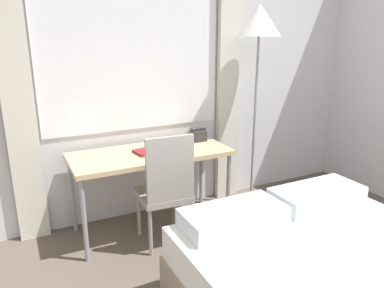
% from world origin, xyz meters
% --- Properties ---
extents(wall_back_with_window, '(5.15, 0.13, 2.70)m').
position_xyz_m(wall_back_with_window, '(-0.05, 2.94, 1.35)').
color(wall_back_with_window, silver).
rests_on(wall_back_with_window, ground_plane).
extents(desk, '(1.35, 0.60, 0.72)m').
position_xyz_m(desk, '(-0.37, 2.57, 0.67)').
color(desk, tan).
rests_on(desk, ground_plane).
extents(desk_chair, '(0.42, 0.42, 0.97)m').
position_xyz_m(desk_chair, '(-0.37, 2.24, 0.53)').
color(desk_chair, gray).
rests_on(desk_chair, ground_plane).
extents(standing_lamp, '(0.40, 0.40, 1.95)m').
position_xyz_m(standing_lamp, '(0.71, 2.58, 1.69)').
color(standing_lamp, '#4C4C51').
rests_on(standing_lamp, ground_plane).
extents(telephone, '(0.14, 0.13, 0.12)m').
position_xyz_m(telephone, '(0.16, 2.69, 0.78)').
color(telephone, '#2D2D2D').
rests_on(telephone, desk).
extents(book, '(0.27, 0.21, 0.02)m').
position_xyz_m(book, '(-0.39, 2.55, 0.74)').
color(book, maroon).
rests_on(book, desk).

